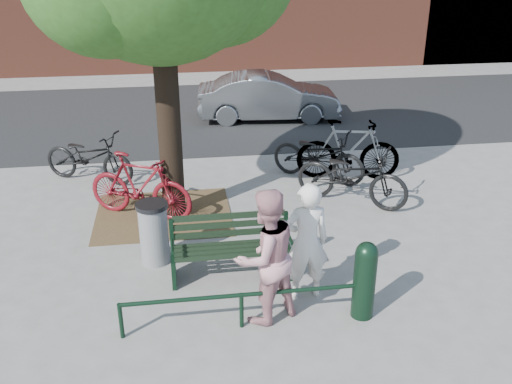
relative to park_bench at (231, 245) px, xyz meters
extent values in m
plane|color=gray|center=(0.00, -0.08, -0.48)|extent=(90.00, 90.00, 0.00)
cube|color=brown|center=(-1.00, 2.12, -0.47)|extent=(2.40, 2.00, 0.02)
cube|color=black|center=(0.00, 8.42, -0.47)|extent=(40.00, 7.00, 0.01)
cube|color=black|center=(-0.84, -0.08, -0.25)|extent=(0.06, 0.52, 0.45)
cube|color=black|center=(-0.84, 0.15, 0.19)|extent=(0.06, 0.06, 0.44)
cylinder|color=black|center=(-0.84, -0.18, 0.15)|extent=(0.04, 0.36, 0.04)
cube|color=black|center=(0.84, -0.08, -0.25)|extent=(0.06, 0.52, 0.45)
cube|color=black|center=(0.84, 0.15, 0.19)|extent=(0.06, 0.06, 0.44)
cylinder|color=black|center=(0.84, -0.18, 0.15)|extent=(0.04, 0.36, 0.04)
cube|color=black|center=(0.00, -0.08, -0.03)|extent=(1.64, 0.46, 0.04)
cube|color=black|center=(0.00, 0.15, 0.26)|extent=(1.64, 0.03, 0.47)
cylinder|color=black|center=(-1.50, -1.28, -0.23)|extent=(0.06, 0.06, 0.50)
cylinder|color=black|center=(0.00, -1.28, -0.23)|extent=(0.06, 0.06, 0.50)
cylinder|color=black|center=(1.50, -1.28, -0.23)|extent=(0.06, 0.06, 0.50)
cylinder|color=black|center=(0.00, -1.28, 0.00)|extent=(3.00, 0.06, 0.06)
cylinder|color=black|center=(-0.80, 2.12, 1.42)|extent=(0.40, 0.40, 3.80)
imported|color=silver|center=(0.95, -0.71, 0.37)|extent=(0.64, 0.43, 1.70)
imported|color=#BF8389|center=(0.33, -1.12, 0.43)|extent=(1.10, 1.01, 1.82)
cylinder|color=black|center=(1.60, -1.27, -0.01)|extent=(0.29, 0.29, 0.94)
sphere|color=black|center=(1.60, -1.27, 0.47)|extent=(0.29, 0.29, 0.29)
cylinder|color=gray|center=(-1.11, 0.52, -0.02)|extent=(0.44, 0.44, 0.92)
cylinder|color=black|center=(-1.11, 0.52, 0.47)|extent=(0.48, 0.48, 0.07)
imported|color=black|center=(-2.47, 3.93, 0.04)|extent=(2.09, 1.50, 1.04)
imported|color=#5A0C13|center=(-1.37, 2.12, 0.12)|extent=(2.02, 1.40, 1.19)
imported|color=black|center=(2.15, 3.35, 0.05)|extent=(2.01, 1.77, 1.05)
imported|color=gray|center=(2.75, 3.30, 0.15)|extent=(2.17, 0.99, 1.26)
imported|color=black|center=(2.47, 2.12, 0.08)|extent=(2.17, 1.81, 1.11)
imported|color=slate|center=(1.83, 7.68, 0.15)|extent=(3.89, 1.63, 1.25)
camera|label=1|loc=(-0.68, -7.22, 4.10)|focal=40.00mm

